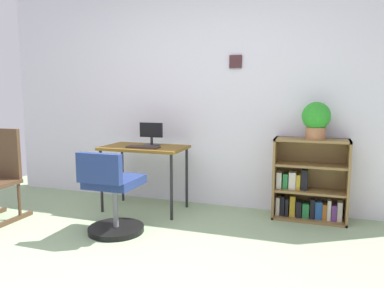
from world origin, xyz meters
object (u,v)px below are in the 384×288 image
at_px(monitor, 151,135).
at_px(potted_plant_on_shelf, 316,119).
at_px(keyboard, 143,147).
at_px(office_chair, 112,197).
at_px(desk, 144,152).
at_px(bookshelf_low, 308,184).

bearing_deg(monitor, potted_plant_on_shelf, 4.97).
height_order(monitor, keyboard, monitor).
xyz_separation_m(office_chair, potted_plant_on_shelf, (1.73, 0.98, 0.69)).
xyz_separation_m(desk, potted_plant_on_shelf, (1.77, 0.23, 0.39)).
bearing_deg(office_chair, keyboard, 90.37).
bearing_deg(bookshelf_low, office_chair, -148.44).
distance_m(monitor, bookshelf_low, 1.75).
height_order(keyboard, bookshelf_low, bookshelf_low).
bearing_deg(potted_plant_on_shelf, keyboard, -169.14).
bearing_deg(keyboard, potted_plant_on_shelf, 10.86).
xyz_separation_m(desk, bookshelf_low, (1.73, 0.28, -0.28)).
height_order(monitor, potted_plant_on_shelf, potted_plant_on_shelf).
relative_size(desk, keyboard, 2.55).
relative_size(monitor, keyboard, 0.76).
height_order(desk, office_chair, office_chair).
relative_size(bookshelf_low, potted_plant_on_shelf, 2.27).
distance_m(monitor, keyboard, 0.22).
relative_size(office_chair, potted_plant_on_shelf, 2.12).
distance_m(keyboard, potted_plant_on_shelf, 1.79).
bearing_deg(monitor, keyboard, -93.67).
relative_size(desk, office_chair, 1.15).
bearing_deg(desk, office_chair, -86.80).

